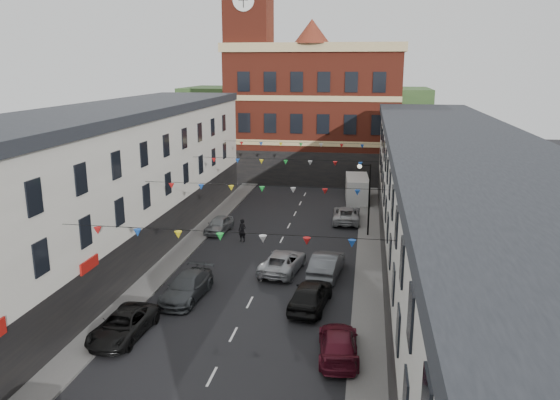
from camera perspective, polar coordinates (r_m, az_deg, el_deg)
The scene contains 19 objects.
ground at distance 32.76m, azimuth -3.18°, elevation -10.64°, with size 160.00×160.00×0.00m, color black.
pavement_left at distance 36.46m, azimuth -13.26°, elevation -8.25°, with size 1.80×64.00×0.15m, color #605E5B.
pavement_right at distance 33.90m, azimuth 9.21°, elevation -9.79°, with size 1.80×64.00×0.15m, color #605E5B.
terrace_left at distance 36.17m, azimuth -21.50°, elevation -0.26°, with size 8.40×56.00×10.70m.
terrace_right at distance 31.76m, azimuth 18.37°, elevation -2.81°, with size 8.40×56.00×9.70m.
civic_building at distance 67.56m, azimuth 3.69°, elevation 9.25°, with size 20.60×13.30×18.50m.
clock_tower at distance 65.61m, azimuth -3.25°, elevation 15.06°, with size 5.60×5.60×30.00m.
distant_hill at distance 92.09m, azimuth 2.64°, elevation 8.55°, with size 40.00×14.00×10.00m, color #294620.
street_lamp at distance 44.16m, azimuth 9.02°, elevation 1.06°, with size 1.10×0.36×6.00m.
car_left_c at distance 29.75m, azimuth -16.07°, elevation -12.45°, with size 2.20×4.78×1.33m, color black.
car_left_d at distance 33.45m, azimuth -9.72°, elevation -8.93°, with size 2.04×5.01×1.45m, color #43474B.
car_left_e at distance 45.85m, azimuth -6.39°, elevation -2.57°, with size 1.55×3.86×1.31m, color gray.
car_right_c at distance 27.07m, azimuth 6.12°, elevation -14.71°, with size 1.88×4.62×1.34m, color #571121.
car_right_d at distance 31.77m, azimuth 3.19°, elevation -9.85°, with size 1.92×4.76×1.62m, color black.
car_right_e at distance 36.40m, azimuth 4.90°, elevation -6.71°, with size 1.72×4.94×1.63m, color #56595F.
car_right_f at distance 48.84m, azimuth 6.94°, elevation -1.50°, with size 2.34×5.07×1.41m, color #A1A3A6.
moving_car at distance 37.05m, azimuth 0.30°, elevation -6.46°, with size 2.32×5.04×1.40m, color #B2B4BA.
white_van at distance 56.37m, azimuth 8.05°, elevation 1.15°, with size 2.21×5.75×2.54m, color silver.
pedestrian at distance 43.15m, azimuth -3.97°, elevation -3.21°, with size 0.67×0.44×1.84m, color black.
Camera 1 is at (6.53, -29.08, 13.61)m, focal length 35.00 mm.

